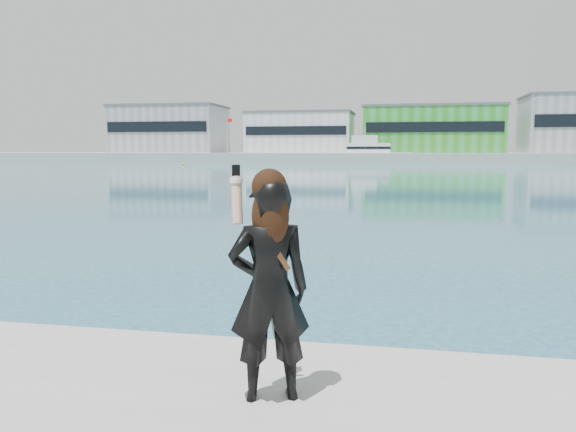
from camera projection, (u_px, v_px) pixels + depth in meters
name	position (u px, v px, depth m)	size (l,w,h in m)	color
far_quay	(395.00, 157.00, 131.05)	(320.00, 40.00, 2.00)	#9E9E99
warehouse_grey_left	(170.00, 129.00, 138.86)	(26.52, 16.36, 11.50)	gray
warehouse_white	(301.00, 132.00, 132.64)	(24.48, 15.35, 9.50)	silver
warehouse_green	(431.00, 129.00, 126.81)	(30.60, 16.36, 10.50)	#359124
flagpole_left	(228.00, 133.00, 128.92)	(1.28, 0.16, 8.00)	silver
flagpole_right	(503.00, 131.00, 117.39)	(1.28, 0.16, 8.00)	silver
motor_yacht	(371.00, 153.00, 116.75)	(15.89, 4.45, 7.41)	white
buoy_far	(183.00, 165.00, 99.77)	(0.50, 0.50, 0.50)	yellow
woman	(269.00, 283.00, 4.05)	(0.69, 0.57, 1.72)	black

